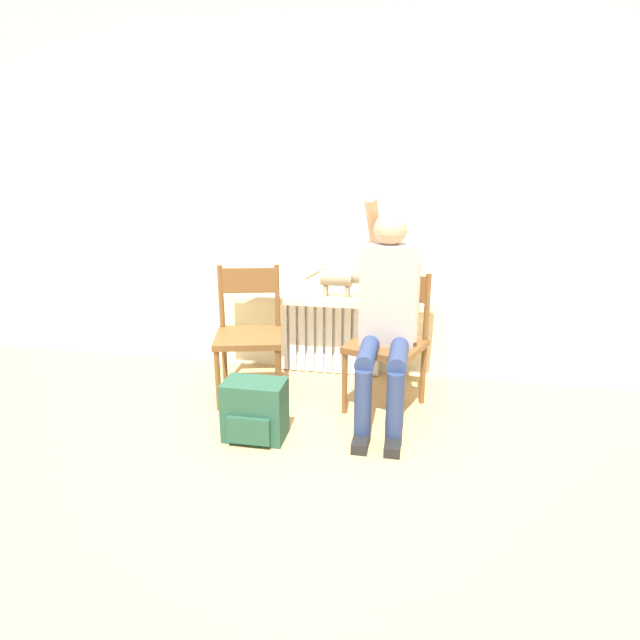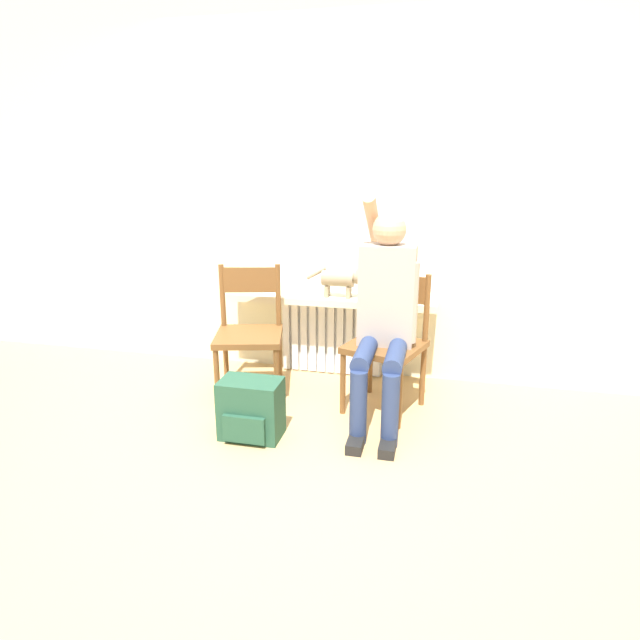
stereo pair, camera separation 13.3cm
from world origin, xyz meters
TOP-DOWN VIEW (x-y plane):
  - ground_plane at (0.00, 0.00)m, footprint 12.00×12.00m
  - wall_with_window at (0.00, 1.23)m, footprint 7.00×0.06m
  - radiator at (0.00, 1.15)m, footprint 0.76×0.08m
  - windowsill at (0.00, 1.06)m, footprint 1.53×0.28m
  - window_glass at (0.00, 1.20)m, footprint 1.46×0.01m
  - chair_left at (-0.47, 0.64)m, footprint 0.53×0.53m
  - chair_right at (0.47, 0.64)m, footprint 0.55×0.55m
  - person at (0.46, 0.53)m, footprint 0.36×1.04m
  - cat at (0.10, 1.03)m, footprint 0.43×0.11m
  - backpack at (-0.25, 0.07)m, footprint 0.35×0.25m

SIDE VIEW (x-z plane):
  - ground_plane at x=0.00m, z-range 0.00..0.00m
  - backpack at x=-0.25m, z-range 0.00..0.35m
  - radiator at x=0.00m, z-range 0.00..0.58m
  - chair_left at x=-0.47m, z-range 0.02..0.90m
  - chair_right at x=0.47m, z-range 0.02..0.90m
  - windowsill at x=0.00m, z-range 0.58..0.63m
  - person at x=0.46m, z-range 0.00..1.40m
  - cat at x=0.10m, z-range 0.65..0.87m
  - window_glass at x=0.00m, z-range 0.63..1.77m
  - wall_with_window at x=0.00m, z-range 0.00..2.70m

